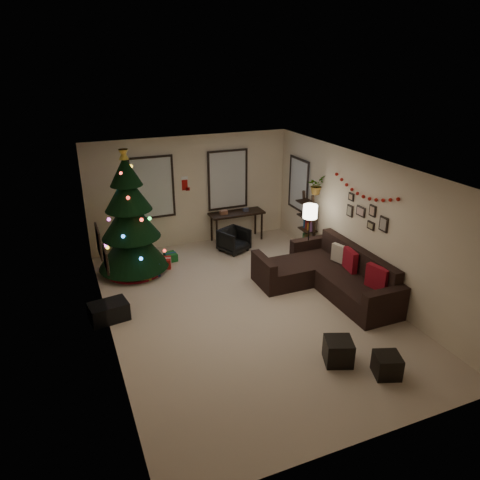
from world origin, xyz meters
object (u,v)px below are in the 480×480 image
sofa (329,276)px  desk_chair (234,240)px  christmas_tree (130,222)px  bookshelf (308,225)px  desk (237,216)px

sofa → desk_chair: bearing=113.3°
christmas_tree → sofa: 4.29m
sofa → bookshelf: bookshelf is taller
christmas_tree → desk: (2.78, 0.85, -0.50)m
christmas_tree → sofa: christmas_tree is taller
bookshelf → desk_chair: bearing=151.5°
sofa → desk_chair: (-1.08, 2.50, 0.00)m
desk_chair → bookshelf: 1.81m
desk → desk_chair: desk is taller
bookshelf → sofa: bearing=-105.7°
desk → bookshelf: size_ratio=0.91×
sofa → christmas_tree: bearing=146.9°
sofa → bookshelf: 1.78m
christmas_tree → bookshelf: bearing=-9.1°
sofa → desk: sofa is taller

